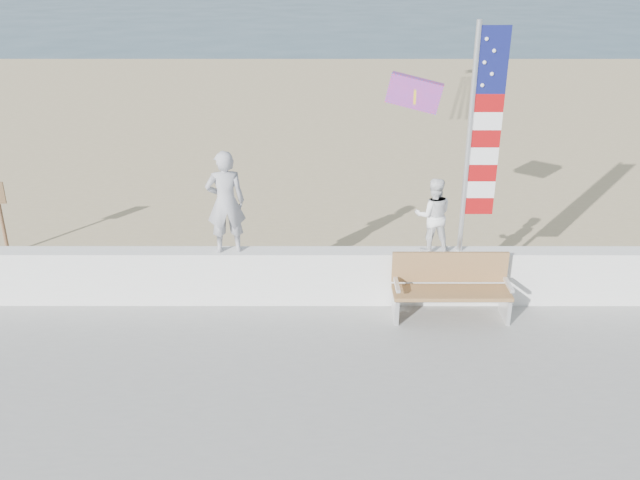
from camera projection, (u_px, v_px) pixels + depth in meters
The scene contains 9 objects.
ground at pixel (305, 382), 9.30m from camera, with size 220.00×220.00×0.00m, color #2E4A5C.
sand at pixel (312, 176), 17.54m from camera, with size 90.00×40.00×0.08m, color tan.
seawall at pixel (308, 276), 10.88m from camera, with size 30.00×0.35×0.90m, color white.
adult at pixel (226, 202), 10.38m from camera, with size 0.60×0.39×1.63m, color #A1A0A6.
child at pixel (433, 215), 10.47m from camera, with size 0.58×0.45×1.20m, color white.
bench at pixel (451, 286), 10.44m from camera, with size 1.80×0.57×1.00m.
flag at pixel (478, 132), 9.95m from camera, with size 0.50×0.08×3.50m.
parafoil_kite at pixel (416, 93), 11.64m from camera, with size 1.02×0.44×0.68m.
sign at pixel (0, 212), 12.65m from camera, with size 0.32×0.07×1.46m.
Camera 1 is at (0.21, -7.76, 5.48)m, focal length 38.00 mm.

